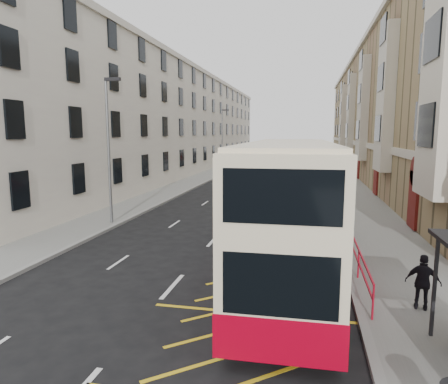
% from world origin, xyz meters
% --- Properties ---
extents(ground, '(200.00, 200.00, 0.00)m').
position_xyz_m(ground, '(0.00, 0.00, 0.00)').
color(ground, black).
rests_on(ground, ground).
extents(pavement_right, '(4.00, 120.00, 0.15)m').
position_xyz_m(pavement_right, '(8.00, 30.00, 0.07)').
color(pavement_right, slate).
rests_on(pavement_right, ground).
extents(pavement_left, '(3.00, 120.00, 0.15)m').
position_xyz_m(pavement_left, '(-7.50, 30.00, 0.07)').
color(pavement_left, slate).
rests_on(pavement_left, ground).
extents(kerb_right, '(0.25, 120.00, 0.15)m').
position_xyz_m(kerb_right, '(6.00, 30.00, 0.07)').
color(kerb_right, gray).
rests_on(kerb_right, ground).
extents(kerb_left, '(0.25, 120.00, 0.15)m').
position_xyz_m(kerb_left, '(-6.00, 30.00, 0.07)').
color(kerb_left, gray).
rests_on(kerb_left, ground).
extents(road_markings, '(10.00, 110.00, 0.01)m').
position_xyz_m(road_markings, '(0.00, 45.00, 0.01)').
color(road_markings, silver).
rests_on(road_markings, ground).
extents(terrace_right, '(10.75, 79.00, 15.25)m').
position_xyz_m(terrace_right, '(14.88, 45.38, 7.52)').
color(terrace_right, '#928055').
rests_on(terrace_right, ground).
extents(terrace_left, '(9.18, 79.00, 13.25)m').
position_xyz_m(terrace_left, '(-13.43, 45.50, 6.52)').
color(terrace_left, silver).
rests_on(terrace_left, ground).
extents(guard_railing, '(0.06, 6.56, 1.01)m').
position_xyz_m(guard_railing, '(6.25, 5.75, 0.86)').
color(guard_railing, red).
rests_on(guard_railing, pavement_right).
extents(street_lamp_near, '(0.93, 0.18, 8.00)m').
position_xyz_m(street_lamp_near, '(-6.35, 12.00, 4.64)').
color(street_lamp_near, slate).
rests_on(street_lamp_near, pavement_left).
extents(street_lamp_far, '(0.93, 0.18, 8.00)m').
position_xyz_m(street_lamp_far, '(-6.35, 42.00, 4.64)').
color(street_lamp_far, slate).
rests_on(street_lamp_far, pavement_left).
extents(double_decker_front, '(3.03, 12.32, 4.89)m').
position_xyz_m(double_decker_front, '(3.81, 5.56, 2.49)').
color(double_decker_front, beige).
rests_on(double_decker_front, ground).
extents(double_decker_rear, '(3.28, 10.34, 4.06)m').
position_xyz_m(double_decker_rear, '(3.46, 17.34, 2.07)').
color(double_decker_rear, beige).
rests_on(double_decker_rear, ground).
extents(pedestrian_far, '(1.02, 0.63, 1.62)m').
position_xyz_m(pedestrian_far, '(7.74, 3.47, 0.96)').
color(pedestrian_far, black).
rests_on(pedestrian_far, pavement_right).
extents(white_van, '(2.79, 5.80, 1.59)m').
position_xyz_m(white_van, '(-3.64, 41.74, 0.80)').
color(white_van, white).
rests_on(white_van, ground).
extents(car_silver, '(2.25, 4.09, 1.32)m').
position_xyz_m(car_silver, '(-3.36, 54.67, 0.66)').
color(car_silver, '#B1B3B9').
rests_on(car_silver, ground).
extents(car_dark, '(3.22, 5.17, 1.61)m').
position_xyz_m(car_dark, '(-3.70, 66.06, 0.80)').
color(car_dark, black).
rests_on(car_dark, ground).
extents(car_red, '(3.26, 5.68, 1.55)m').
position_xyz_m(car_red, '(2.23, 64.01, 0.77)').
color(car_red, '#A8110A').
rests_on(car_red, ground).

